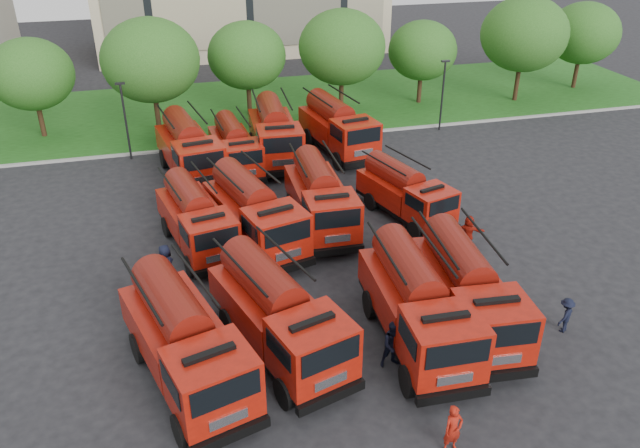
# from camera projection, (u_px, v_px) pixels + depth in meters

# --- Properties ---
(ground) EXTENTS (140.00, 140.00, 0.00)m
(ground) POSITION_uv_depth(u_px,v_px,m) (356.00, 276.00, 28.73)
(ground) COLOR black
(ground) RESTS_ON ground
(lawn) EXTENTS (70.00, 16.00, 0.12)m
(lawn) POSITION_uv_depth(u_px,v_px,m) (258.00, 106.00, 50.80)
(lawn) COLOR #1A4312
(lawn) RESTS_ON ground
(curb) EXTENTS (70.00, 0.30, 0.14)m
(curb) POSITION_uv_depth(u_px,v_px,m) (278.00, 140.00, 43.91)
(curb) COLOR gray
(curb) RESTS_ON ground
(tree_1) EXTENTS (5.71, 5.71, 6.98)m
(tree_1) POSITION_uv_depth(u_px,v_px,m) (31.00, 74.00, 42.49)
(tree_1) COLOR #382314
(tree_1) RESTS_ON ground
(tree_2) EXTENTS (6.72, 6.72, 8.22)m
(tree_2) POSITION_uv_depth(u_px,v_px,m) (151.00, 60.00, 42.65)
(tree_2) COLOR #382314
(tree_2) RESTS_ON ground
(tree_3) EXTENTS (5.88, 5.88, 7.19)m
(tree_3) POSITION_uv_depth(u_px,v_px,m) (247.00, 55.00, 46.68)
(tree_3) COLOR #382314
(tree_3) RESTS_ON ground
(tree_4) EXTENTS (6.55, 6.55, 8.01)m
(tree_4) POSITION_uv_depth(u_px,v_px,m) (342.00, 47.00, 46.73)
(tree_4) COLOR #382314
(tree_4) RESTS_ON ground
(tree_5) EXTENTS (5.46, 5.46, 6.68)m
(tree_5) POSITION_uv_depth(u_px,v_px,m) (422.00, 50.00, 49.58)
(tree_5) COLOR #382314
(tree_5) RESTS_ON ground
(tree_6) EXTENTS (6.89, 6.89, 8.42)m
(tree_6) POSITION_uv_depth(u_px,v_px,m) (524.00, 34.00, 49.58)
(tree_6) COLOR #382314
(tree_6) RESTS_ON ground
(tree_7) EXTENTS (6.05, 6.05, 7.39)m
(tree_7) POSITION_uv_depth(u_px,v_px,m) (584.00, 33.00, 53.18)
(tree_7) COLOR #382314
(tree_7) RESTS_ON ground
(lamp_post_0) EXTENTS (0.60, 0.25, 5.11)m
(lamp_post_0) POSITION_uv_depth(u_px,v_px,m) (125.00, 117.00, 39.71)
(lamp_post_0) COLOR black
(lamp_post_0) RESTS_ON ground
(lamp_post_1) EXTENTS (0.60, 0.25, 5.11)m
(lamp_post_1) POSITION_uv_depth(u_px,v_px,m) (443.00, 91.00, 44.69)
(lamp_post_1) COLOR black
(lamp_post_1) RESTS_ON ground
(fire_truck_0) EXTENTS (4.62, 8.10, 3.50)m
(fire_truck_0) POSITION_uv_depth(u_px,v_px,m) (185.00, 341.00, 21.84)
(fire_truck_0) COLOR black
(fire_truck_0) RESTS_ON ground
(fire_truck_1) EXTENTS (4.63, 7.97, 3.44)m
(fire_truck_1) POSITION_uv_depth(u_px,v_px,m) (278.00, 314.00, 23.29)
(fire_truck_1) COLOR black
(fire_truck_1) RESTS_ON ground
(fire_truck_2) EXTENTS (3.06, 7.73, 3.47)m
(fire_truck_2) POSITION_uv_depth(u_px,v_px,m) (417.00, 304.00, 23.79)
(fire_truck_2) COLOR black
(fire_truck_2) RESTS_ON ground
(fire_truck_3) EXTENTS (3.31, 7.75, 3.43)m
(fire_truck_3) POSITION_uv_depth(u_px,v_px,m) (466.00, 290.00, 24.66)
(fire_truck_3) COLOR black
(fire_truck_3) RESTS_ON ground
(fire_truck_4) EXTENTS (3.68, 7.17, 3.12)m
(fire_truck_4) POSITION_uv_depth(u_px,v_px,m) (196.00, 218.00, 30.34)
(fire_truck_4) COLOR black
(fire_truck_4) RESTS_ON ground
(fire_truck_5) EXTENTS (4.41, 8.00, 3.46)m
(fire_truck_5) POSITION_uv_depth(u_px,v_px,m) (254.00, 213.00, 30.50)
(fire_truck_5) COLOR black
(fire_truck_5) RESTS_ON ground
(fire_truck_6) EXTENTS (2.92, 7.47, 3.36)m
(fire_truck_6) POSITION_uv_depth(u_px,v_px,m) (320.00, 198.00, 32.11)
(fire_truck_6) COLOR black
(fire_truck_6) RESTS_ON ground
(fire_truck_7) EXTENTS (3.84, 6.70, 2.89)m
(fire_truck_7) POSITION_uv_depth(u_px,v_px,m) (405.00, 192.00, 33.22)
(fire_truck_7) COLOR black
(fire_truck_7) RESTS_ON ground
(fire_truck_8) EXTENTS (3.86, 8.05, 3.52)m
(fire_truck_8) POSITION_uv_depth(u_px,v_px,m) (189.00, 149.00, 37.87)
(fire_truck_8) COLOR black
(fire_truck_8) RESTS_ON ground
(fire_truck_9) EXTENTS (2.79, 6.80, 3.03)m
(fire_truck_9) POSITION_uv_depth(u_px,v_px,m) (235.00, 147.00, 38.77)
(fire_truck_9) COLOR black
(fire_truck_9) RESTS_ON ground
(fire_truck_10) EXTENTS (3.30, 8.05, 3.59)m
(fire_truck_10) POSITION_uv_depth(u_px,v_px,m) (275.00, 133.00, 40.21)
(fire_truck_10) COLOR black
(fire_truck_10) RESTS_ON ground
(fire_truck_11) EXTENTS (3.82, 7.99, 3.49)m
(fire_truck_11) POSITION_uv_depth(u_px,v_px,m) (338.00, 127.00, 41.39)
(fire_truck_11) COLOR black
(fire_truck_11) RESTS_ON ground
(firefighter_1) EXTENTS (0.94, 0.52, 1.93)m
(firefighter_1) POSITION_uv_depth(u_px,v_px,m) (392.00, 364.00, 23.37)
(firefighter_1) COLOR black
(firefighter_1) RESTS_ON ground
(firefighter_2) EXTENTS (0.64, 1.00, 1.60)m
(firefighter_2) POSITION_uv_depth(u_px,v_px,m) (489.00, 311.00, 26.31)
(firefighter_2) COLOR maroon
(firefighter_2) RESTS_ON ground
(firefighter_3) EXTENTS (1.11, 0.96, 1.53)m
(firefighter_3) POSITION_uv_depth(u_px,v_px,m) (562.00, 330.00, 25.16)
(firefighter_3) COLOR black
(firefighter_3) RESTS_ON ground
(firefighter_4) EXTENTS (1.05, 1.14, 1.94)m
(firefighter_4) POSITION_uv_depth(u_px,v_px,m) (168.00, 283.00, 28.21)
(firefighter_4) COLOR black
(firefighter_4) RESTS_ON ground
(firefighter_5) EXTENTS (1.69, 1.39, 1.69)m
(firefighter_5) POSITION_uv_depth(u_px,v_px,m) (466.00, 246.00, 31.07)
(firefighter_5) COLOR maroon
(firefighter_5) RESTS_ON ground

